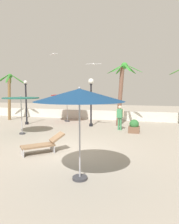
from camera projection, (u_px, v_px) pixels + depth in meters
ground_plane at (68, 151)px, 9.18m from camera, size 56.00×56.00×0.00m
boundary_wall at (109, 115)px, 18.56m from camera, size 25.20×0.30×0.82m
patio_umbrella_0 at (79, 96)px, 5.99m from camera, size 2.71×2.71×2.84m
patio_umbrella_1 at (21, 100)px, 12.41m from camera, size 2.18×2.18×2.39m
patio_umbrella_2 at (67, 96)px, 17.41m from camera, size 2.73×2.73×2.43m
palm_tree_0 at (122, 86)px, 15.26m from camera, size 2.72×2.45×4.76m
palm_tree_3 at (9, 90)px, 18.26m from camera, size 2.89×2.72×4.16m
lamp_post_0 at (26, 101)px, 15.99m from camera, size 0.29×0.29×3.46m
lamp_post_1 at (91, 95)px, 15.08m from camera, size 0.41×0.41×3.57m
lounge_chair_1 at (43, 144)px, 8.85m from camera, size 1.72×1.69×0.83m
guest_0 at (120, 115)px, 13.80m from camera, size 0.54×0.33×1.68m
seagull_0 at (94, 64)px, 13.26m from camera, size 1.00×0.43×0.14m
seagull_1 at (54, 54)px, 20.96m from camera, size 1.24×0.62×0.15m
planter at (134, 127)px, 13.04m from camera, size 0.70×0.70×0.85m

